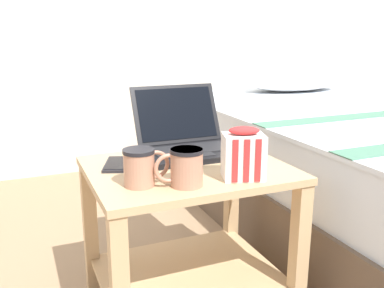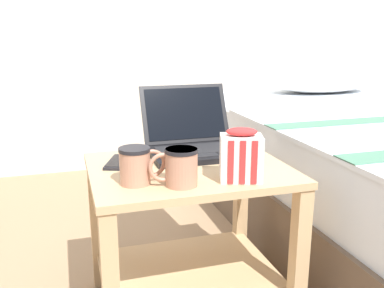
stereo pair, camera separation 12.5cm
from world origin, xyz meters
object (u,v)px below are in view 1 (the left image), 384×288
(bed, at_px, (379,159))
(snack_bag, at_px, (243,155))
(mug_front_left, at_px, (140,166))
(cell_phone, at_px, (116,164))
(mug_front_right, at_px, (185,166))
(laptop, at_px, (187,139))

(bed, xyz_separation_m, snack_bag, (-1.10, -0.54, 0.29))
(mug_front_left, distance_m, cell_phone, 0.21)
(bed, bearing_deg, cell_phone, -168.31)
(bed, relative_size, mug_front_right, 15.66)
(bed, relative_size, mug_front_left, 16.13)
(mug_front_right, distance_m, cell_phone, 0.28)
(laptop, height_order, mug_front_right, laptop)
(mug_front_right, distance_m, snack_bag, 0.17)
(mug_front_left, bearing_deg, cell_phone, 96.02)
(mug_front_left, xyz_separation_m, cell_phone, (-0.02, 0.20, -0.05))
(mug_front_left, distance_m, mug_front_right, 0.12)
(mug_front_left, relative_size, cell_phone, 0.79)
(laptop, distance_m, snack_bag, 0.32)
(cell_phone, bearing_deg, bed, 11.69)
(laptop, relative_size, cell_phone, 1.93)
(laptop, xyz_separation_m, mug_front_left, (-0.24, -0.26, 0.01))
(mug_front_left, relative_size, snack_bag, 0.87)
(mug_front_left, distance_m, snack_bag, 0.29)
(snack_bag, height_order, cell_phone, snack_bag)
(mug_front_right, xyz_separation_m, snack_bag, (0.17, -0.00, 0.01))
(mug_front_right, height_order, snack_bag, snack_bag)
(laptop, bearing_deg, bed, 11.30)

